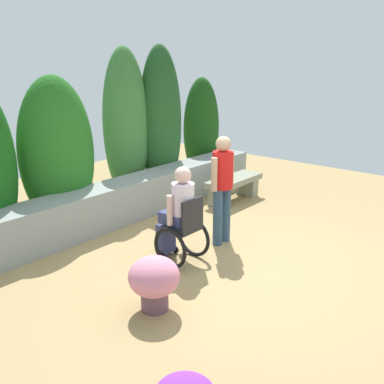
{
  "coord_description": "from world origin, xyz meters",
  "views": [
    {
      "loc": [
        -4.45,
        -3.24,
        2.65
      ],
      "look_at": [
        0.0,
        0.5,
        0.85
      ],
      "focal_mm": 40.69,
      "sensor_mm": 36.0,
      "label": 1
    }
  ],
  "objects_px": {
    "stone_bench": "(234,186)",
    "person_standing_companion": "(222,183)",
    "flower_pot_purple_near": "(154,280)",
    "person_in_wheelchair": "(180,218)"
  },
  "relations": [
    {
      "from": "stone_bench",
      "to": "person_standing_companion",
      "type": "height_order",
      "value": "person_standing_companion"
    },
    {
      "from": "flower_pot_purple_near",
      "to": "person_standing_companion",
      "type": "bearing_deg",
      "value": 14.94
    },
    {
      "from": "flower_pot_purple_near",
      "to": "stone_bench",
      "type": "bearing_deg",
      "value": 22.33
    },
    {
      "from": "stone_bench",
      "to": "person_in_wheelchair",
      "type": "bearing_deg",
      "value": -158.25
    },
    {
      "from": "person_in_wheelchair",
      "to": "flower_pot_purple_near",
      "type": "height_order",
      "value": "person_in_wheelchair"
    },
    {
      "from": "person_standing_companion",
      "to": "flower_pot_purple_near",
      "type": "relative_size",
      "value": 2.61
    },
    {
      "from": "person_standing_companion",
      "to": "flower_pot_purple_near",
      "type": "bearing_deg",
      "value": -170.12
    },
    {
      "from": "person_in_wheelchair",
      "to": "person_standing_companion",
      "type": "bearing_deg",
      "value": -3.13
    },
    {
      "from": "person_in_wheelchair",
      "to": "person_standing_companion",
      "type": "xyz_separation_m",
      "value": [
        0.86,
        -0.06,
        0.3
      ]
    },
    {
      "from": "stone_bench",
      "to": "flower_pot_purple_near",
      "type": "xyz_separation_m",
      "value": [
        -3.7,
        -1.52,
        0.06
      ]
    }
  ]
}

